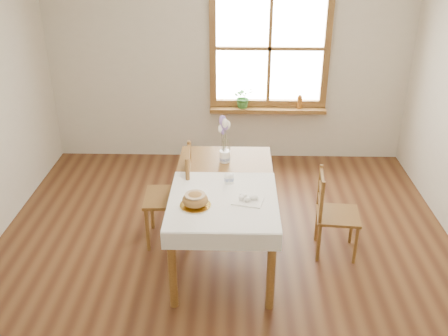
{
  "coord_description": "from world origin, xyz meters",
  "views": [
    {
      "loc": [
        0.1,
        -3.6,
        2.84
      ],
      "look_at": [
        0.0,
        0.3,
        0.9
      ],
      "focal_mm": 40.0,
      "sensor_mm": 36.0,
      "label": 1
    }
  ],
  "objects_px": {
    "dining_table": "(224,191)",
    "chair_left": "(168,196)",
    "chair_right": "(338,214)",
    "bread_plate": "(195,205)",
    "flower_vase": "(225,157)"
  },
  "relations": [
    {
      "from": "chair_right",
      "to": "bread_plate",
      "type": "relative_size",
      "value": 3.37
    },
    {
      "from": "chair_left",
      "to": "flower_vase",
      "type": "distance_m",
      "value": 0.66
    },
    {
      "from": "chair_left",
      "to": "bread_plate",
      "type": "xyz_separation_m",
      "value": [
        0.32,
        -0.65,
        0.28
      ]
    },
    {
      "from": "dining_table",
      "to": "chair_right",
      "type": "distance_m",
      "value": 1.08
    },
    {
      "from": "chair_left",
      "to": "chair_right",
      "type": "bearing_deg",
      "value": 81.07
    },
    {
      "from": "chair_left",
      "to": "bread_plate",
      "type": "distance_m",
      "value": 0.77
    },
    {
      "from": "chair_right",
      "to": "flower_vase",
      "type": "distance_m",
      "value": 1.19
    },
    {
      "from": "bread_plate",
      "to": "flower_vase",
      "type": "height_order",
      "value": "flower_vase"
    },
    {
      "from": "chair_left",
      "to": "flower_vase",
      "type": "relative_size",
      "value": 8.48
    },
    {
      "from": "dining_table",
      "to": "flower_vase",
      "type": "xyz_separation_m",
      "value": [
        -0.0,
        0.42,
        0.14
      ]
    },
    {
      "from": "bread_plate",
      "to": "flower_vase",
      "type": "bearing_deg",
      "value": 75.47
    },
    {
      "from": "dining_table",
      "to": "chair_left",
      "type": "relative_size",
      "value": 1.66
    },
    {
      "from": "chair_left",
      "to": "dining_table",
      "type": "bearing_deg",
      "value": 64.67
    },
    {
      "from": "dining_table",
      "to": "flower_vase",
      "type": "height_order",
      "value": "flower_vase"
    },
    {
      "from": "dining_table",
      "to": "bread_plate",
      "type": "distance_m",
      "value": 0.49
    }
  ]
}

